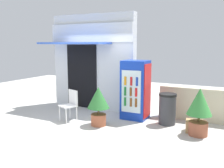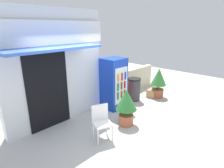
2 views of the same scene
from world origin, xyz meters
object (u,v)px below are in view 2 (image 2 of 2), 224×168
object	(u,v)px
trash_bin	(134,89)
cardboard_box	(152,93)
potted_plant_curbside	(159,80)
potted_plant_near_shop	(126,104)
plastic_chair	(101,120)
drink_cooler	(114,83)

from	to	relation	value
trash_bin	cardboard_box	size ratio (longest dim) A/B	2.09
potted_plant_curbside	cardboard_box	bearing A→B (deg)	122.68
trash_bin	cardboard_box	distance (m)	0.88
potted_plant_near_shop	potted_plant_curbside	size ratio (longest dim) A/B	0.91
potted_plant_curbside	plastic_chair	bearing A→B (deg)	-173.17
trash_bin	plastic_chair	bearing A→B (deg)	-160.32
drink_cooler	cardboard_box	world-z (taller)	drink_cooler
plastic_chair	drink_cooler	bearing A→B (deg)	33.13
cardboard_box	drink_cooler	bearing A→B (deg)	165.85
drink_cooler	plastic_chair	world-z (taller)	drink_cooler
drink_cooler	plastic_chair	xyz separation A→B (m)	(-1.59, -1.04, -0.35)
cardboard_box	trash_bin	bearing A→B (deg)	157.12
plastic_chair	potted_plant_curbside	bearing A→B (deg)	6.83
plastic_chair	cardboard_box	bearing A→B (deg)	10.10
potted_plant_near_shop	potted_plant_curbside	distance (m)	2.55
plastic_chair	potted_plant_near_shop	bearing A→B (deg)	-1.34
potted_plant_near_shop	trash_bin	distance (m)	1.89
plastic_chair	trash_bin	world-z (taller)	plastic_chair
plastic_chair	cardboard_box	distance (m)	3.41
plastic_chair	trash_bin	xyz separation A→B (m)	(2.57, 0.92, -0.08)
potted_plant_near_shop	potted_plant_curbside	bearing A→B (deg)	9.83
potted_plant_curbside	trash_bin	xyz separation A→B (m)	(-0.88, 0.51, -0.25)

